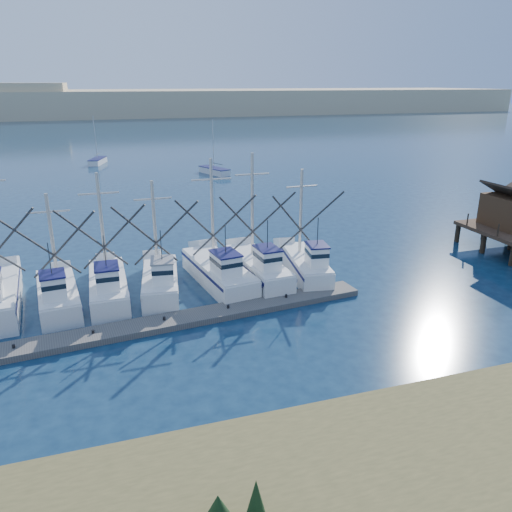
# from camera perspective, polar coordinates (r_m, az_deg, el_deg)

# --- Properties ---
(ground) EXTENTS (500.00, 500.00, 0.00)m
(ground) POSITION_cam_1_polar(r_m,az_deg,el_deg) (26.75, 10.59, -11.48)
(ground) COLOR #0D233B
(ground) RESTS_ON ground
(floating_dock) EXTENTS (27.91, 4.80, 0.37)m
(floating_dock) POSITION_cam_1_polar(r_m,az_deg,el_deg) (29.78, -12.30, -7.82)
(floating_dock) COLOR #58544F
(floating_dock) RESTS_ON ground
(dune_ridge) EXTENTS (360.00, 60.00, 10.00)m
(dune_ridge) POSITION_cam_1_polar(r_m,az_deg,el_deg) (230.45, -15.56, 16.55)
(dune_ridge) COLOR tan
(dune_ridge) RESTS_ON ground
(trawler_fleet) EXTENTS (27.32, 8.78, 9.48)m
(trawler_fleet) POSITION_cam_1_polar(r_m,az_deg,el_deg) (33.87, -14.63, -3.11)
(trawler_fleet) COLOR white
(trawler_fleet) RESTS_ON ground
(sailboat_near) EXTENTS (3.88, 6.29, 8.10)m
(sailboat_near) POSITION_cam_1_polar(r_m,az_deg,el_deg) (78.36, -4.79, 9.68)
(sailboat_near) COLOR white
(sailboat_near) RESTS_ON ground
(sailboat_far) EXTENTS (3.32, 5.84, 8.10)m
(sailboat_far) POSITION_cam_1_polar(r_m,az_deg,el_deg) (92.04, -17.65, 10.30)
(sailboat_far) COLOR white
(sailboat_far) RESTS_ON ground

